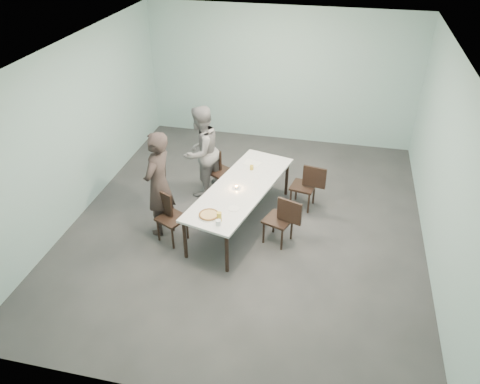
% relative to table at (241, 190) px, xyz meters
% --- Properties ---
extents(ground, '(7.00, 7.00, 0.00)m').
position_rel_table_xyz_m(ground, '(0.11, 0.04, -0.69)').
color(ground, '#333335').
rests_on(ground, ground).
extents(room_shell, '(6.02, 7.02, 3.01)m').
position_rel_table_xyz_m(room_shell, '(0.11, 0.04, 1.33)').
color(room_shell, '#96BDBD').
rests_on(room_shell, ground).
extents(table, '(1.49, 2.74, 0.75)m').
position_rel_table_xyz_m(table, '(0.00, 0.00, 0.00)').
color(table, white).
rests_on(table, ground).
extents(chair_near_left, '(0.65, 0.56, 0.87)m').
position_rel_table_xyz_m(chair_near_left, '(-1.07, -0.67, -0.19)').
color(chair_near_left, black).
rests_on(chair_near_left, ground).
extents(chair_far_left, '(0.65, 0.57, 0.87)m').
position_rel_table_xyz_m(chair_far_left, '(-0.68, 0.98, -0.19)').
color(chair_far_left, black).
rests_on(chair_far_left, ground).
extents(chair_near_right, '(0.65, 0.54, 0.87)m').
position_rel_table_xyz_m(chair_near_right, '(0.78, -0.39, -0.19)').
color(chair_near_right, black).
rests_on(chair_near_right, ground).
extents(chair_far_right, '(0.64, 0.49, 0.87)m').
position_rel_table_xyz_m(chair_far_right, '(1.07, 0.75, -0.19)').
color(chair_far_right, black).
rests_on(chair_far_right, ground).
extents(diner_near, '(0.52, 0.72, 1.84)m').
position_rel_table_xyz_m(diner_near, '(-1.27, -0.48, 0.23)').
color(diner_near, black).
rests_on(diner_near, ground).
extents(diner_far, '(0.95, 1.05, 1.76)m').
position_rel_table_xyz_m(diner_far, '(-0.95, 0.84, 0.19)').
color(diner_far, slate).
rests_on(diner_far, ground).
extents(pizza, '(0.34, 0.34, 0.04)m').
position_rel_table_xyz_m(pizza, '(-0.29, -0.93, 0.08)').
color(pizza, white).
rests_on(pizza, table).
extents(side_plate, '(0.18, 0.18, 0.01)m').
position_rel_table_xyz_m(side_plate, '(0.04, -0.66, 0.06)').
color(side_plate, white).
rests_on(side_plate, table).
extents(beer_glass, '(0.08, 0.08, 0.15)m').
position_rel_table_xyz_m(beer_glass, '(-0.10, -1.02, 0.13)').
color(beer_glass, gold).
rests_on(beer_glass, table).
extents(water_tumbler, '(0.08, 0.08, 0.09)m').
position_rel_table_xyz_m(water_tumbler, '(-0.09, -1.13, 0.10)').
color(water_tumbler, silver).
rests_on(water_tumbler, table).
extents(tealight, '(0.06, 0.06, 0.05)m').
position_rel_table_xyz_m(tealight, '(-0.06, -0.07, 0.08)').
color(tealight, silver).
rests_on(tealight, table).
extents(amber_tumbler, '(0.07, 0.07, 0.08)m').
position_rel_table_xyz_m(amber_tumbler, '(0.06, 0.61, 0.10)').
color(amber_tumbler, gold).
rests_on(amber_tumbler, table).
extents(menu, '(0.34, 0.28, 0.01)m').
position_rel_table_xyz_m(menu, '(0.03, 0.83, 0.06)').
color(menu, silver).
rests_on(menu, table).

